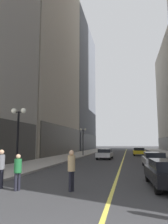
# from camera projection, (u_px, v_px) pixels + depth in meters

# --- Properties ---
(ground_plane) EXTENTS (200.00, 200.00, 0.00)m
(ground_plane) POSITION_uv_depth(u_px,v_px,m) (124.00, 155.00, 37.65)
(ground_plane) COLOR #38383A
(sidewalk_left) EXTENTS (4.50, 78.00, 0.15)m
(sidewalk_left) POSITION_uv_depth(u_px,v_px,m) (78.00, 154.00, 39.27)
(sidewalk_left) COLOR #ADA8A0
(sidewalk_left) RESTS_ON ground
(lane_centre_stripe) EXTENTS (0.16, 70.00, 0.01)m
(lane_centre_stripe) POSITION_uv_depth(u_px,v_px,m) (124.00, 155.00, 37.65)
(lane_centre_stripe) COLOR #E5D64C
(lane_centre_stripe) RESTS_ON ground
(building_left_mid) EXTENTS (12.18, 24.00, 50.17)m
(building_left_mid) POSITION_uv_depth(u_px,v_px,m) (37.00, 27.00, 43.84)
(building_left_mid) COLOR #B7AD99
(building_left_mid) RESTS_ON ground
(building_left_far) EXTENTS (13.81, 26.00, 37.94)m
(building_left_far) POSITION_uv_depth(u_px,v_px,m) (67.00, 88.00, 67.91)
(building_left_far) COLOR slate
(building_left_far) RESTS_ON ground
(car_silver) EXTENTS (1.80, 4.59, 1.32)m
(car_silver) POSITION_uv_depth(u_px,v_px,m) (154.00, 159.00, 18.98)
(car_silver) COLOR #B7B7BC
(car_silver) RESTS_ON ground
(car_white) EXTENTS (1.92, 4.13, 1.32)m
(car_white) POSITION_uv_depth(u_px,v_px,m) (105.00, 154.00, 28.93)
(car_white) COLOR silver
(car_white) RESTS_ON ground
(car_yellow) EXTENTS (1.93, 4.16, 1.32)m
(car_yellow) POSITION_uv_depth(u_px,v_px,m) (139.00, 151.00, 36.83)
(car_yellow) COLOR yellow
(car_yellow) RESTS_ON ground
(pedestrian_in_grey_suit) EXTENTS (0.37, 0.37, 1.80)m
(pedestrian_in_grey_suit) POSITION_uv_depth(u_px,v_px,m) (1.00, 165.00, 10.49)
(pedestrian_in_grey_suit) COLOR black
(pedestrian_in_grey_suit) RESTS_ON ground
(pedestrian_in_green_parka) EXTENTS (0.48, 0.48, 1.61)m
(pedestrian_in_green_parka) POSITION_uv_depth(u_px,v_px,m) (18.00, 169.00, 9.97)
(pedestrian_in_green_parka) COLOR black
(pedestrian_in_green_parka) RESTS_ON ground
(pedestrian_in_tan_trench) EXTENTS (0.45, 0.45, 1.80)m
(pedestrian_in_tan_trench) POSITION_uv_depth(u_px,v_px,m) (71.00, 167.00, 9.85)
(pedestrian_in_tan_trench) COLOR black
(pedestrian_in_tan_trench) RESTS_ON ground
(street_lamp_left_near) EXTENTS (1.06, 0.36, 4.43)m
(street_lamp_left_near) POSITION_uv_depth(u_px,v_px,m) (18.00, 126.00, 14.60)
(street_lamp_left_near) COLOR black
(street_lamp_left_near) RESTS_ON ground
(street_lamp_left_far) EXTENTS (1.06, 0.36, 4.43)m
(street_lamp_left_far) POSITION_uv_depth(u_px,v_px,m) (83.00, 136.00, 35.36)
(street_lamp_left_far) COLOR black
(street_lamp_left_far) RESTS_ON ground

